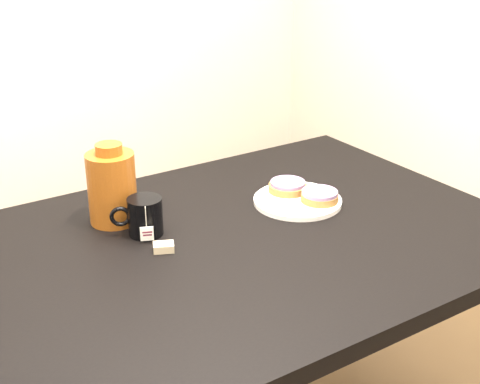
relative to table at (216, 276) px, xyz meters
The scene contains 7 objects.
table is the anchor object (origin of this frame).
plate 0.31m from the table, 14.13° to the left, with size 0.22×0.22×0.02m.
bagel_back 0.34m from the table, 23.03° to the left, with size 0.11×0.11×0.03m.
bagel_front 0.34m from the table, ahead, with size 0.11×0.11×0.03m.
mug 0.21m from the table, 130.68° to the left, with size 0.13×0.10×0.09m.
teabag_pouch 0.15m from the table, 163.93° to the left, with size 0.04×0.03×0.02m, color #C6B793.
bagel_package 0.32m from the table, 121.60° to the left, with size 0.13×0.13×0.19m.
Camera 1 is at (-0.68, -1.14, 1.45)m, focal length 50.00 mm.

